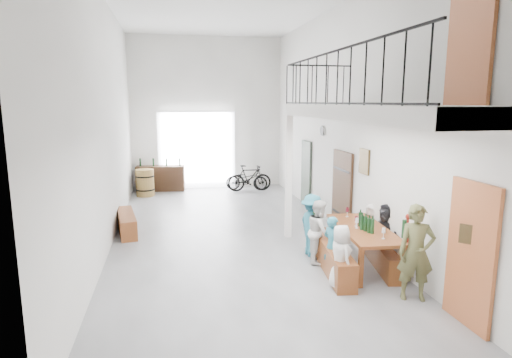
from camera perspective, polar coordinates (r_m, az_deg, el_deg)
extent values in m
plane|color=slate|center=(10.50, -3.31, -7.35)|extent=(12.00, 12.00, 0.00)
plane|color=white|center=(15.97, -6.55, 8.68)|extent=(5.50, 0.00, 5.50)
plane|color=white|center=(4.17, 8.28, 4.32)|extent=(5.50, 0.00, 5.50)
plane|color=white|center=(10.01, -19.39, 7.26)|extent=(0.00, 12.00, 12.00)
plane|color=white|center=(10.75, 11.33, 7.81)|extent=(0.00, 12.00, 12.00)
cube|color=white|center=(15.98, -7.87, 3.80)|extent=(2.80, 0.08, 2.80)
cube|color=#A7552D|center=(6.82, 26.70, -9.03)|extent=(0.06, 0.95, 2.10)
cube|color=#342011|center=(10.67, 11.38, -1.69)|extent=(0.06, 1.10, 2.00)
cube|color=#323B30|center=(13.25, 6.69, 0.75)|extent=(0.06, 0.80, 2.00)
cube|color=#A7552D|center=(6.85, 26.70, 16.98)|extent=(0.06, 0.90, 1.95)
cube|color=#44341B|center=(9.54, 14.23, 2.28)|extent=(0.04, 0.45, 0.55)
cylinder|color=white|center=(11.87, 8.84, 6.41)|extent=(0.04, 0.28, 0.28)
cube|color=white|center=(7.53, 15.58, 8.57)|extent=(1.50, 5.60, 0.25)
cube|color=black|center=(7.27, 10.61, 16.46)|extent=(0.03, 5.60, 0.03)
cube|color=black|center=(7.22, 10.39, 9.91)|extent=(0.03, 5.60, 0.03)
cube|color=black|center=(10.11, 8.48, 14.73)|extent=(1.50, 0.03, 0.03)
cube|color=white|center=(9.99, 4.38, 0.22)|extent=(0.14, 0.14, 2.88)
cube|color=brown|center=(8.53, 14.13, -6.50)|extent=(1.07, 2.21, 0.06)
cube|color=brown|center=(7.72, 13.79, -11.39)|extent=(0.08, 0.08, 0.73)
cube|color=brown|center=(7.99, 18.83, -10.89)|extent=(0.08, 0.08, 0.73)
cube|color=brown|center=(9.36, 9.95, -7.36)|extent=(0.08, 0.08, 0.73)
cube|color=brown|center=(9.59, 14.20, -7.10)|extent=(0.08, 0.08, 0.73)
cube|color=brown|center=(8.41, 10.11, -10.20)|extent=(0.66, 2.26, 0.51)
cube|color=brown|center=(8.86, 16.13, -9.54)|extent=(0.66, 2.04, 0.47)
cylinder|color=black|center=(8.17, 14.86, -5.77)|extent=(0.07, 0.07, 0.35)
cylinder|color=black|center=(8.26, 14.41, -5.58)|extent=(0.07, 0.07, 0.35)
cylinder|color=black|center=(8.55, 13.74, -5.00)|extent=(0.07, 0.07, 0.35)
cylinder|color=black|center=(8.14, 15.26, -5.85)|extent=(0.07, 0.07, 0.35)
cylinder|color=black|center=(8.33, 13.96, -5.42)|extent=(0.07, 0.07, 0.35)
cube|color=brown|center=(11.04, -16.86, -5.62)|extent=(0.63, 1.72, 0.47)
cylinder|color=olive|center=(15.03, -14.57, -0.48)|extent=(0.61, 0.61, 0.92)
cylinder|color=black|center=(15.07, -14.54, -1.33)|extent=(0.62, 0.62, 0.05)
cylinder|color=black|center=(14.99, -14.61, 0.38)|extent=(0.62, 0.62, 0.05)
cube|color=#342011|center=(15.80, -12.60, 0.09)|extent=(1.74, 0.66, 0.90)
cylinder|color=black|center=(15.85, -15.18, 2.17)|extent=(0.06, 0.06, 0.28)
cylinder|color=black|center=(15.76, -13.52, 2.19)|extent=(0.06, 0.06, 0.28)
cylinder|color=black|center=(15.65, -11.85, 2.21)|extent=(0.06, 0.06, 0.28)
cylinder|color=black|center=(15.64, -10.13, 2.26)|extent=(0.06, 0.06, 0.28)
imported|color=silver|center=(7.56, 11.21, -10.15)|extent=(0.41, 0.58, 1.13)
imported|color=teal|center=(8.11, 10.11, -8.73)|extent=(0.41, 0.48, 1.11)
imported|color=silver|center=(8.66, 8.47, -6.90)|extent=(0.66, 0.74, 1.27)
imported|color=teal|center=(8.99, 7.47, -6.12)|extent=(0.55, 0.88, 1.30)
imported|color=#B02B1E|center=(8.36, 19.74, -8.22)|extent=(0.52, 0.77, 1.22)
imported|color=black|center=(8.94, 16.93, -6.88)|extent=(0.54, 1.17, 1.21)
imported|color=silver|center=(9.50, 15.15, -6.31)|extent=(0.50, 0.60, 1.05)
imported|color=brown|center=(7.41, 20.58, -9.18)|extent=(0.67, 0.54, 1.58)
imported|color=#1A441E|center=(11.81, 7.94, -4.26)|extent=(0.46, 0.41, 0.46)
imported|color=black|center=(15.52, -1.26, -0.04)|extent=(1.60, 0.91, 0.79)
imported|color=black|center=(15.33, -0.87, 0.12)|extent=(1.58, 0.45, 0.95)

